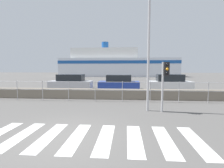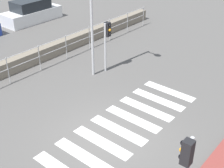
% 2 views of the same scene
% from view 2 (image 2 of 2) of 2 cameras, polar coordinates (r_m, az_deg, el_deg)
% --- Properties ---
extents(ground_plane, '(160.00, 160.00, 0.00)m').
position_cam_2_polar(ground_plane, '(11.21, -0.43, -9.56)').
color(ground_plane, '#565451').
extents(crosswalk, '(6.75, 2.40, 0.01)m').
position_cam_2_polar(crosswalk, '(11.78, 2.53, -7.34)').
color(crosswalk, silver).
rests_on(crosswalk, ground_plane).
extents(harbor_fence, '(21.40, 0.04, 1.33)m').
position_cam_2_polar(harbor_fence, '(14.78, -18.59, 3.03)').
color(harbor_fence, '#B2B2B5').
rests_on(harbor_fence, ground_plane).
extents(traffic_light_near, '(0.34, 0.32, 2.47)m').
position_cam_2_polar(traffic_light_near, '(7.82, 13.46, -13.56)').
color(traffic_light_near, '#B2B2B5').
rests_on(traffic_light_near, ground_plane).
extents(traffic_light_far, '(0.34, 0.32, 2.45)m').
position_cam_2_polar(traffic_light_far, '(14.88, -0.94, 8.77)').
color(traffic_light_far, '#B2B2B5').
rests_on(traffic_light_far, ground_plane).
extents(parked_car_white, '(4.20, 1.72, 1.54)m').
position_cam_2_polar(parked_car_white, '(23.33, -14.50, 12.61)').
color(parked_car_white, silver).
rests_on(parked_car_white, ground_plane).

